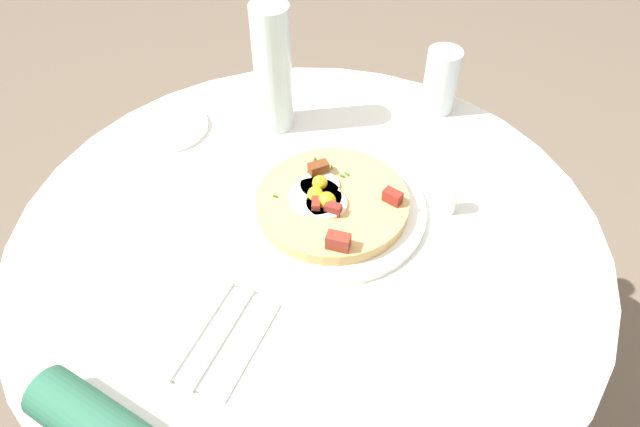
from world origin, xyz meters
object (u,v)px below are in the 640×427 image
object	(u,v)px
pizza_plate	(332,209)
bread_plate	(169,127)
dining_table	(309,296)
knife	(222,336)
fork	(200,328)
water_bottle	(273,69)
breakfast_pizza	(331,202)
salt_shaker	(449,199)
water_glass	(441,81)

from	to	relation	value
pizza_plate	bread_plate	bearing A→B (deg)	-50.59
dining_table	knife	xyz separation A→B (m)	(0.17, 0.17, 0.19)
fork	water_bottle	world-z (taller)	water_bottle
knife	fork	bearing A→B (deg)	-90.00
breakfast_pizza	fork	xyz separation A→B (m)	(0.25, 0.18, -0.02)
breakfast_pizza	salt_shaker	world-z (taller)	breakfast_pizza
breakfast_pizza	fork	bearing A→B (deg)	35.82
fork	salt_shaker	bearing A→B (deg)	144.67
fork	knife	distance (m)	0.04
pizza_plate	fork	bearing A→B (deg)	35.72
fork	salt_shaker	distance (m)	0.46
dining_table	water_glass	bearing A→B (deg)	-142.49
salt_shaker	water_bottle	bearing A→B (deg)	-53.48
fork	knife	world-z (taller)	same
pizza_plate	dining_table	bearing A→B (deg)	33.30
knife	water_bottle	bearing A→B (deg)	-162.86
water_glass	knife	bearing A→B (deg)	40.08
bread_plate	pizza_plate	bearing A→B (deg)	129.41
knife	water_bottle	xyz separation A→B (m)	(-0.18, -0.47, 0.12)
water_glass	water_bottle	distance (m)	0.34
breakfast_pizza	salt_shaker	xyz separation A→B (m)	(-0.19, 0.05, 0.00)
fork	water_bottle	distance (m)	0.51
breakfast_pizza	knife	size ratio (longest dim) A/B	1.44
dining_table	bread_plate	xyz separation A→B (m)	(0.20, -0.34, 0.19)
bread_plate	fork	bearing A→B (deg)	90.00
breakfast_pizza	knife	world-z (taller)	breakfast_pizza
fork	knife	xyz separation A→B (m)	(-0.03, 0.02, 0.00)
knife	water_bottle	size ratio (longest dim) A/B	0.71
salt_shaker	knife	bearing A→B (deg)	20.22
dining_table	water_bottle	distance (m)	0.43
breakfast_pizza	water_bottle	world-z (taller)	water_bottle
salt_shaker	dining_table	bearing A→B (deg)	-3.46
dining_table	breakfast_pizza	distance (m)	0.22
dining_table	water_glass	xyz separation A→B (m)	(-0.34, -0.26, 0.25)
dining_table	water_bottle	world-z (taller)	water_bottle
dining_table	knife	bearing A→B (deg)	44.75
bread_plate	salt_shaker	distance (m)	0.57
water_bottle	salt_shaker	bearing A→B (deg)	126.52
bread_plate	knife	bearing A→B (deg)	93.20
breakfast_pizza	salt_shaker	size ratio (longest dim) A/B	4.75
fork	knife	bearing A→B (deg)	90.00
water_glass	water_bottle	bearing A→B (deg)	-6.31
pizza_plate	bread_plate	distance (m)	0.39
dining_table	bread_plate	size ratio (longest dim) A/B	6.44
bread_plate	fork	world-z (taller)	bread_plate
breakfast_pizza	fork	size ratio (longest dim) A/B	1.44
salt_shaker	bread_plate	bearing A→B (deg)	-38.64
fork	water_glass	bearing A→B (deg)	165.36
dining_table	water_glass	distance (m)	0.50
bread_plate	water_glass	xyz separation A→B (m)	(-0.54, 0.08, 0.06)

